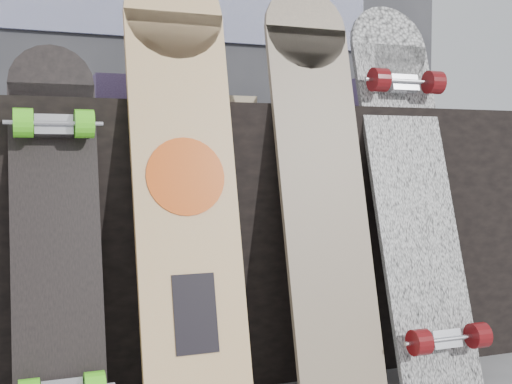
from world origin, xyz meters
name	(u,v)px	position (x,y,z in m)	size (l,w,h in m)	color
vendor_table	(260,233)	(0.00, 0.50, 0.40)	(1.60, 0.60, 0.80)	black
booth	(193,56)	(0.00, 1.35, 1.10)	(2.40, 0.22, 2.20)	#313236
merch_box_purple	(124,92)	(-0.43, 0.55, 0.85)	(0.18, 0.12, 0.10)	#4A356D
merch_box_small	(377,96)	(0.42, 0.46, 0.86)	(0.14, 0.14, 0.12)	#4A356D
merch_box_flat	(223,105)	(-0.07, 0.67, 0.83)	(0.22, 0.10, 0.06)	#D1B78C
longboard_geisha	(184,170)	(-0.35, 0.12, 0.62)	(0.27, 0.32, 1.17)	beige
longboard_celtic	(321,171)	(0.05, 0.14, 0.61)	(0.25, 0.31, 1.15)	beige
longboard_cascadia	(412,180)	(0.34, 0.14, 0.58)	(0.26, 0.40, 1.13)	white
skateboard_dark	(56,228)	(-0.66, 0.13, 0.48)	(0.21, 0.31, 0.94)	black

